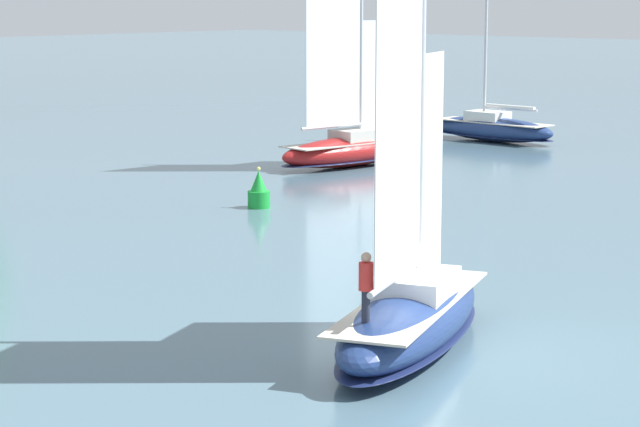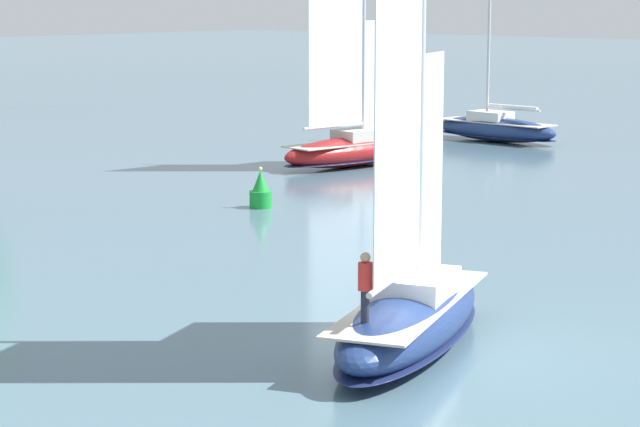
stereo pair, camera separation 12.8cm
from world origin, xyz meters
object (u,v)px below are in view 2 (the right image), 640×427
object	(u,v)px
sailboat_moored_mid_channel	(496,128)
sailboat_moored_far_slip	(353,147)
channel_buoy	(261,192)
sailboat_main	(410,310)

from	to	relation	value
sailboat_moored_mid_channel	sailboat_moored_far_slip	distance (m)	14.07
channel_buoy	sailboat_moored_far_slip	bearing A→B (deg)	23.12
sailboat_main	sailboat_moored_far_slip	world-z (taller)	sailboat_moored_far_slip
sailboat_moored_mid_channel	sailboat_moored_far_slip	world-z (taller)	sailboat_moored_far_slip
sailboat_moored_mid_channel	sailboat_moored_far_slip	bearing A→B (deg)	-177.83
sailboat_main	sailboat_moored_far_slip	distance (m)	33.66
sailboat_main	sailboat_moored_mid_channel	world-z (taller)	sailboat_main
sailboat_moored_mid_channel	channel_buoy	size ratio (longest dim) A/B	6.93
sailboat_main	sailboat_moored_mid_channel	xyz separation A→B (m)	(39.01, 23.13, -0.18)
sailboat_main	sailboat_moored_far_slip	bearing A→B (deg)	42.17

